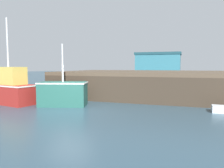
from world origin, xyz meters
The scene contains 5 objects.
ground centered at (0.00, 0.00, -0.05)m, with size 120.00×160.00×0.10m.
pier centered at (3.43, 6.69, 1.67)m, with size 14.41×8.85×1.99m.
fishing_boat_near_left centered at (-4.75, 0.56, 0.93)m, with size 4.02×2.29×5.45m.
fishing_boat_near_right centered at (-1.02, 0.99, 0.77)m, with size 3.13×2.20×3.75m.
warehouse centered at (0.58, 37.04, 2.67)m, with size 9.51×5.50×5.30m.
Camera 1 is at (5.95, -10.39, 2.41)m, focal length 34.47 mm.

